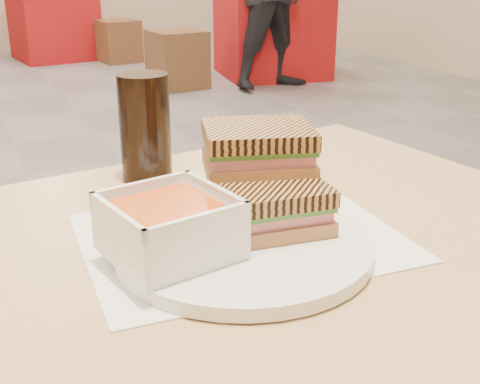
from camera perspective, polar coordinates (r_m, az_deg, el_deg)
name	(u,v)px	position (r m, az deg, el deg)	size (l,w,h in m)	color
main_table	(145,352)	(0.77, -8.70, -14.22)	(1.29, 0.86, 0.75)	tan
tray_liner	(241,237)	(0.77, 0.06, -4.15)	(0.39, 0.31, 0.00)	white
plate	(243,246)	(0.73, 0.30, -4.96)	(0.30, 0.30, 0.02)	white
soup_bowl	(170,229)	(0.69, -6.44, -3.37)	(0.15, 0.15, 0.07)	white
panini_lower	(271,206)	(0.75, 2.81, -1.28)	(0.14, 0.12, 0.06)	#AC794C
panini_upper	(258,149)	(0.79, 1.65, 3.92)	(0.16, 0.15, 0.06)	#AC794C
cola_glass	(145,128)	(0.95, -8.66, 5.77)	(0.08, 0.08, 0.16)	black
bg_table_1	(272,32)	(5.88, 2.93, 14.37)	(1.01, 1.01, 0.78)	maroon
bg_table_2	(54,26)	(7.10, -16.60, 14.32)	(0.87, 0.87, 0.68)	maroon
bg_chair_1l	(177,59)	(5.37, -5.73, 11.96)	(0.46, 0.46, 0.47)	brown
bg_chair_1r	(303,46)	(6.33, 5.79, 13.15)	(0.45, 0.45, 0.43)	brown
bg_chair_2r	(119,41)	(6.75, -11.01, 13.36)	(0.43, 0.43, 0.42)	brown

